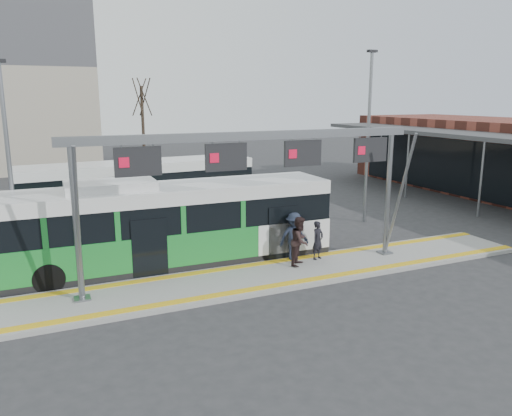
{
  "coord_description": "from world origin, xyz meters",
  "views": [
    {
      "loc": [
        -7.48,
        -15.7,
        6.51
      ],
      "look_at": [
        0.82,
        3.0,
        1.95
      ],
      "focal_mm": 35.0,
      "sensor_mm": 36.0,
      "label": 1
    }
  ],
  "objects_px": {
    "gantry": "(257,161)",
    "passenger_b": "(300,241)",
    "hero_bus": "(169,226)",
    "passenger_c": "(294,236)",
    "passenger_a": "(318,240)"
  },
  "relations": [
    {
      "from": "gantry",
      "to": "passenger_b",
      "type": "bearing_deg",
      "value": 6.34
    },
    {
      "from": "hero_bus",
      "to": "passenger_c",
      "type": "relative_size",
      "value": 6.67
    },
    {
      "from": "gantry",
      "to": "passenger_a",
      "type": "height_order",
      "value": "gantry"
    },
    {
      "from": "gantry",
      "to": "hero_bus",
      "type": "bearing_deg",
      "value": 135.46
    },
    {
      "from": "passenger_a",
      "to": "passenger_c",
      "type": "distance_m",
      "value": 0.99
    },
    {
      "from": "gantry",
      "to": "passenger_a",
      "type": "xyz_separation_m",
      "value": [
        2.89,
        0.54,
        -3.37
      ]
    },
    {
      "from": "passenger_b",
      "to": "passenger_a",
      "type": "bearing_deg",
      "value": -25.35
    },
    {
      "from": "gantry",
      "to": "passenger_c",
      "type": "xyz_separation_m",
      "value": [
        1.97,
        0.85,
        -3.19
      ]
    },
    {
      "from": "gantry",
      "to": "passenger_b",
      "type": "height_order",
      "value": "gantry"
    },
    {
      "from": "gantry",
      "to": "passenger_c",
      "type": "distance_m",
      "value": 3.84
    },
    {
      "from": "passenger_a",
      "to": "passenger_c",
      "type": "relative_size",
      "value": 0.81
    },
    {
      "from": "hero_bus",
      "to": "passenger_a",
      "type": "height_order",
      "value": "hero_bus"
    },
    {
      "from": "passenger_b",
      "to": "passenger_c",
      "type": "bearing_deg",
      "value": 39.38
    },
    {
      "from": "gantry",
      "to": "passenger_a",
      "type": "relative_size",
      "value": 8.37
    },
    {
      "from": "hero_bus",
      "to": "gantry",
      "type": "bearing_deg",
      "value": -43.7
    }
  ]
}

